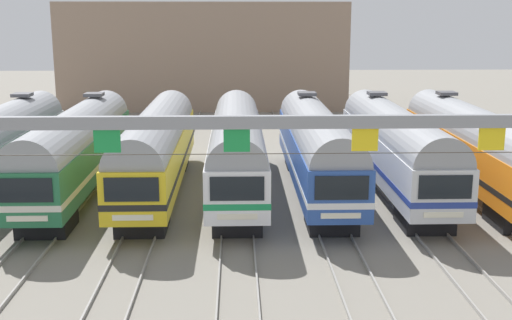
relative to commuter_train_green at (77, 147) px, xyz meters
The scene contains 10 objects.
ground_plane 9.18m from the commuter_train_green, ahead, with size 160.00×160.00×0.00m, color gray.
track_bed 19.31m from the commuter_train_green, 62.69° to the left, with size 27.84×70.00×0.15m.
commuter_train_green is the anchor object (origin of this frame).
commuter_train_yellow 4.39m from the commuter_train_green, ahead, with size 2.88×18.06×4.77m.
commuter_train_white 8.78m from the commuter_train_green, ahead, with size 2.88×18.06×4.77m.
commuter_train_blue 13.17m from the commuter_train_green, ahead, with size 2.88×18.06×5.05m.
commuter_train_silver 17.56m from the commuter_train_green, ahead, with size 2.88×18.06×5.05m.
commuter_train_orange 21.95m from the commuter_train_green, ahead, with size 2.88×18.06×5.05m.
catenary_gantry 16.34m from the commuter_train_green, 56.96° to the right, with size 31.58×0.44×6.97m.
maintenance_building 35.86m from the commuter_train_green, 81.26° to the left, with size 29.47×10.00×10.94m, color gray.
Camera 1 is at (-0.00, -35.30, 9.87)m, focal length 45.78 mm.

